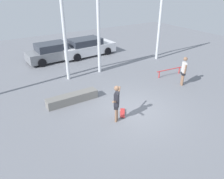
{
  "coord_description": "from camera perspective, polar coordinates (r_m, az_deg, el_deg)",
  "views": [
    {
      "loc": [
        -5.56,
        -6.91,
        5.59
      ],
      "look_at": [
        -0.44,
        1.17,
        0.77
      ],
      "focal_mm": 35.0,
      "sensor_mm": 36.0,
      "label": 1
    }
  ],
  "objects": [
    {
      "name": "ground_plane",
      "position": [
        10.49,
        5.49,
        -5.62
      ],
      "size": [
        36.0,
        36.0,
        0.0
      ],
      "primitive_type": "plane",
      "color": "slate"
    },
    {
      "name": "skateboarder",
      "position": [
        9.26,
        1.2,
        -3.16
      ],
      "size": [
        1.05,
        1.04,
        1.71
      ],
      "rotation": [
        0.0,
        0.0,
        0.78
      ],
      "color": "#8C664C",
      "rests_on": "ground_plane"
    },
    {
      "name": "skateboard",
      "position": [
        10.2,
        2.75,
        -6.11
      ],
      "size": [
        0.61,
        0.74,
        0.08
      ],
      "rotation": [
        0.0,
        0.0,
        0.96
      ],
      "color": "red",
      "rests_on": "ground_plane"
    },
    {
      "name": "grind_box",
      "position": [
        11.25,
        -10.3,
        -2.26
      ],
      "size": [
        2.64,
        0.56,
        0.44
      ],
      "primitive_type": "cube",
      "rotation": [
        0.0,
        0.0,
        -0.01
      ],
      "color": "slate",
      "rests_on": "ground_plane"
    },
    {
      "name": "grind_rail",
      "position": [
        14.62,
        14.83,
        4.81
      ],
      "size": [
        2.0,
        0.27,
        0.46
      ],
      "rotation": [
        0.0,
        0.0,
        -0.11
      ],
      "color": "red",
      "rests_on": "ground_plane"
    },
    {
      "name": "canopy_support_left",
      "position": [
        12.42,
        -24.16,
        15.06
      ],
      "size": [
        5.36,
        0.2,
        5.85
      ],
      "color": "silver",
      "rests_on": "ground_plane"
    },
    {
      "name": "canopy_support_right",
      "position": [
        15.38,
        5.3,
        19.01
      ],
      "size": [
        5.36,
        0.2,
        5.85
      ],
      "color": "silver",
      "rests_on": "ground_plane"
    },
    {
      "name": "parked_car_grey",
      "position": [
        17.41,
        -15.05,
        9.38
      ],
      "size": [
        4.1,
        1.96,
        1.38
      ],
      "rotation": [
        0.0,
        0.0,
        0.04
      ],
      "color": "slate",
      "rests_on": "ground_plane"
    },
    {
      "name": "parked_car_white",
      "position": [
        18.22,
        -6.57,
        10.93
      ],
      "size": [
        4.62,
        2.06,
        1.41
      ],
      "rotation": [
        0.0,
        0.0,
        0.05
      ],
      "color": "white",
      "rests_on": "ground_plane"
    },
    {
      "name": "bystander",
      "position": [
        13.27,
        18.25,
        4.93
      ],
      "size": [
        0.47,
        0.63,
        1.72
      ],
      "rotation": [
        0.0,
        0.0,
        4.11
      ],
      "color": "#8C664C",
      "rests_on": "ground_plane"
    }
  ]
}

